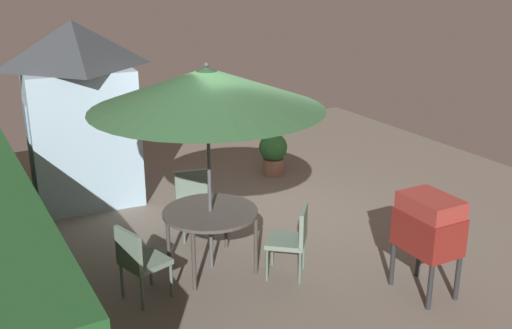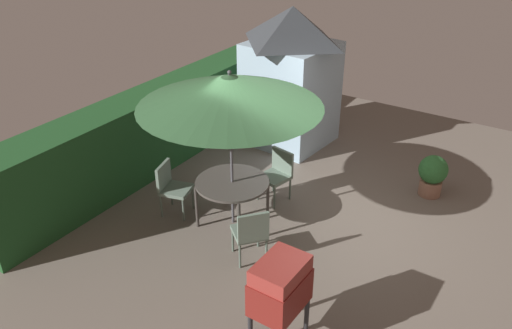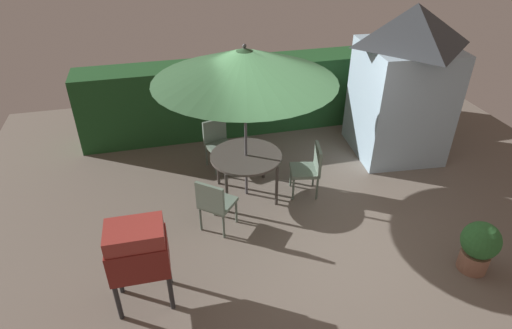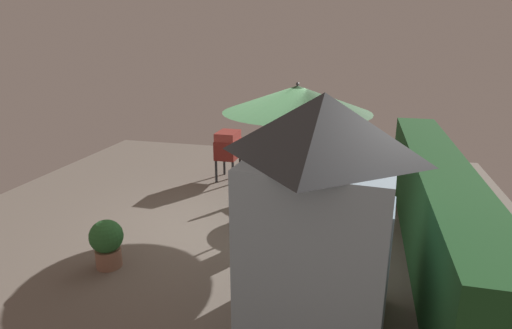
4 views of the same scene
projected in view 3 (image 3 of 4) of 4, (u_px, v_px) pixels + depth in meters
The scene contains 10 objects.
ground_plane at pixel (310, 226), 6.64m from camera, with size 11.00×11.00×0.00m, color #6B6056.
hedge_backdrop at pixel (256, 94), 9.10m from camera, with size 7.26×0.83×1.52m.
garden_shed at pixel (403, 82), 7.86m from camera, with size 1.76×1.81×2.84m.
patio_table at pixel (246, 159), 6.97m from camera, with size 1.18×1.18×0.78m.
patio_umbrella at pixel (245, 65), 6.12m from camera, with size 2.76×2.76×2.60m.
bbq_grill at pixel (138, 250), 4.97m from camera, with size 0.71×0.51×1.20m.
chair_near_shed at pixel (310, 167), 7.11m from camera, with size 0.55×0.55×0.90m.
chair_far_side at pixel (218, 141), 7.86m from camera, with size 0.57×0.58×0.90m.
chair_toward_hedge at pixel (215, 202), 6.29m from camera, with size 0.65×0.65×0.90m.
potted_plant_by_shed at pixel (479, 245), 5.66m from camera, with size 0.51×0.51×0.76m.
Camera 3 is at (-2.06, -4.74, 4.36)m, focal length 29.83 mm.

